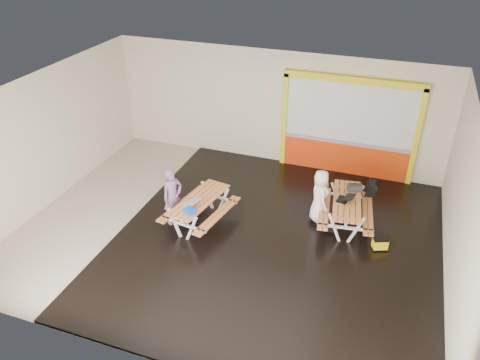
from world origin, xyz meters
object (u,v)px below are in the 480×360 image
at_px(backpack, 372,188).
at_px(person_right, 320,196).
at_px(laptop_left, 191,203).
at_px(picnic_table_right, 346,206).
at_px(person_left, 173,196).
at_px(blue_pouch, 190,211).
at_px(dark_case, 330,227).
at_px(fluke_bag, 380,244).
at_px(laptop_right, 345,199).
at_px(toolbox, 355,188).
at_px(picnic_table_left, 200,205).

bearing_deg(backpack, person_right, -140.49).
bearing_deg(laptop_left, backpack, 30.27).
height_order(picnic_table_right, person_left, person_left).
bearing_deg(laptop_left, blue_pouch, -70.85).
relative_size(dark_case, fluke_bag, 0.90).
bearing_deg(laptop_right, fluke_bag, -34.75).
distance_m(person_left, blue_pouch, 0.82).
bearing_deg(blue_pouch, picnic_table_right, 27.81).
relative_size(picnic_table_right, blue_pouch, 7.09).
xyz_separation_m(picnic_table_right, backpack, (0.50, 0.87, 0.11)).
height_order(blue_pouch, toolbox, toolbox).
distance_m(laptop_right, dark_case, 0.80).
bearing_deg(laptop_right, laptop_left, -157.64).
height_order(laptop_right, fluke_bag, laptop_right).
distance_m(backpack, fluke_bag, 1.73).
height_order(person_left, fluke_bag, person_left).
height_order(person_right, fluke_bag, person_right).
distance_m(picnic_table_right, laptop_right, 0.24).
bearing_deg(blue_pouch, laptop_left, 109.15).
height_order(picnic_table_right, laptop_right, laptop_right).
bearing_deg(picnic_table_right, laptop_right, -137.20).
xyz_separation_m(person_right, toolbox, (0.77, 0.59, 0.05)).
distance_m(person_right, backpack, 1.52).
relative_size(picnic_table_right, backpack, 4.60).
bearing_deg(picnic_table_left, fluke_bag, 5.79).
bearing_deg(picnic_table_left, backpack, 27.42).
xyz_separation_m(picnic_table_left, laptop_right, (3.38, 1.12, 0.24)).
relative_size(laptop_left, toolbox, 1.12).
relative_size(person_left, person_right, 1.08).
relative_size(picnic_table_right, laptop_left, 4.54).
bearing_deg(blue_pouch, fluke_bag, 13.82).
xyz_separation_m(picnic_table_right, laptop_right, (-0.05, -0.05, 0.23)).
xyz_separation_m(picnic_table_left, dark_case, (3.12, 0.83, -0.46)).
bearing_deg(laptop_left, laptop_right, 22.36).
relative_size(laptop_right, fluke_bag, 1.10).
height_order(laptop_left, blue_pouch, laptop_left).
height_order(laptop_right, blue_pouch, laptop_right).
bearing_deg(backpack, laptop_left, -149.73).
height_order(person_right, blue_pouch, person_right).
bearing_deg(laptop_right, dark_case, -130.72).
bearing_deg(dark_case, fluke_bag, -17.22).
bearing_deg(laptop_right, person_right, -175.88).
bearing_deg(laptop_left, toolbox, 28.59).
xyz_separation_m(picnic_table_right, blue_pouch, (-3.39, -1.79, 0.21)).
distance_m(person_left, dark_case, 3.95).
distance_m(picnic_table_left, person_right, 2.98).
bearing_deg(blue_pouch, person_left, 146.02).
distance_m(picnic_table_right, toolbox, 0.57).
distance_m(person_left, person_right, 3.62).
height_order(picnic_table_right, blue_pouch, blue_pouch).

